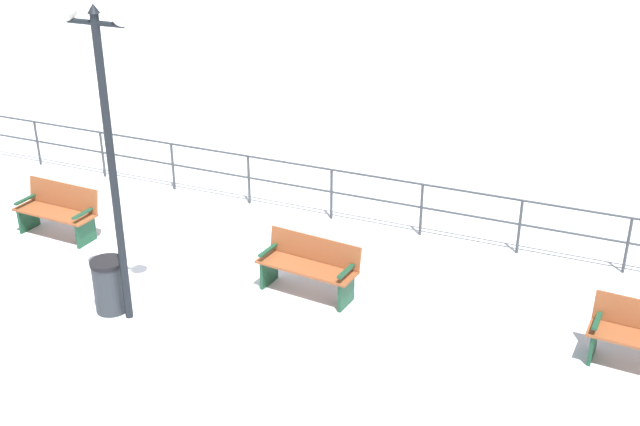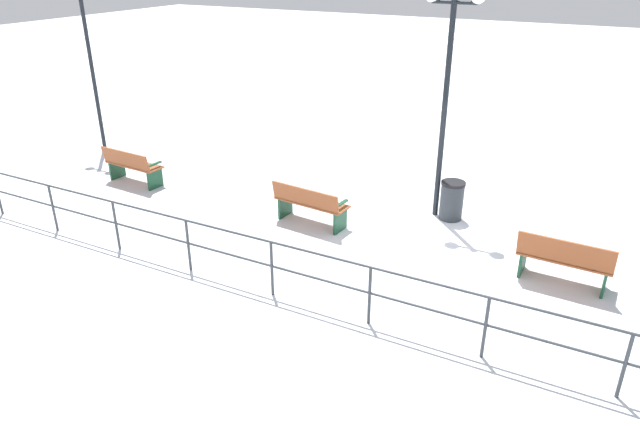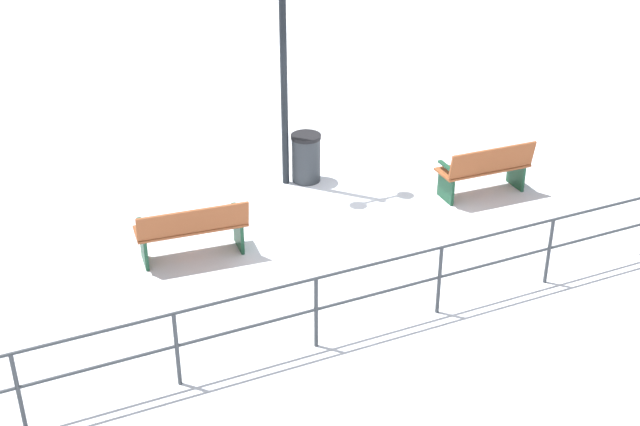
{
  "view_description": "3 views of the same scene",
  "coord_description": "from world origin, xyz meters",
  "px_view_note": "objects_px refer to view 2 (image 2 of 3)",
  "views": [
    {
      "loc": [
        9.67,
        6.89,
        6.31
      ],
      "look_at": [
        -1.04,
        2.2,
        0.9
      ],
      "focal_mm": 44.71,
      "sensor_mm": 36.0,
      "label": 1
    },
    {
      "loc": [
        -9.46,
        -2.73,
        5.18
      ],
      "look_at": [
        -0.63,
        1.92,
        0.6
      ],
      "focal_mm": 32.3,
      "sensor_mm": 36.0,
      "label": 2
    },
    {
      "loc": [
        -10.41,
        5.21,
        6.4
      ],
      "look_at": [
        -0.53,
        0.68,
        0.56
      ],
      "focal_mm": 48.38,
      "sensor_mm": 36.0,
      "label": 3
    }
  ],
  "objects_px": {
    "lamppost_far": "(84,18)",
    "trash_bin": "(452,200)",
    "bench_third": "(310,204)",
    "bench_second": "(564,260)",
    "lamppost_middle": "(449,58)",
    "bench_fourth": "(132,165)"
  },
  "relations": [
    {
      "from": "bench_fourth",
      "to": "lamppost_far",
      "type": "height_order",
      "value": "lamppost_far"
    },
    {
      "from": "bench_fourth",
      "to": "trash_bin",
      "type": "bearing_deg",
      "value": -73.89
    },
    {
      "from": "trash_bin",
      "to": "lamppost_middle",
      "type": "bearing_deg",
      "value": 80.35
    },
    {
      "from": "bench_second",
      "to": "trash_bin",
      "type": "bearing_deg",
      "value": 56.98
    },
    {
      "from": "bench_fourth",
      "to": "trash_bin",
      "type": "distance_m",
      "value": 7.54
    },
    {
      "from": "bench_third",
      "to": "lamppost_far",
      "type": "xyz_separation_m",
      "value": [
        1.7,
        7.66,
        3.09
      ]
    },
    {
      "from": "bench_fourth",
      "to": "lamppost_middle",
      "type": "xyz_separation_m",
      "value": [
        1.69,
        -7.01,
        2.82
      ]
    },
    {
      "from": "bench_fourth",
      "to": "lamppost_far",
      "type": "bearing_deg",
      "value": 62.42
    },
    {
      "from": "bench_fourth",
      "to": "trash_bin",
      "type": "xyz_separation_m",
      "value": [
        1.63,
        -7.36,
        -0.05
      ]
    },
    {
      "from": "lamppost_middle",
      "to": "bench_third",
      "type": "bearing_deg",
      "value": 128.54
    },
    {
      "from": "bench_third",
      "to": "trash_bin",
      "type": "distance_m",
      "value": 2.98
    },
    {
      "from": "bench_third",
      "to": "lamppost_middle",
      "type": "xyz_separation_m",
      "value": [
        1.7,
        -2.14,
        2.82
      ]
    },
    {
      "from": "bench_second",
      "to": "bench_third",
      "type": "height_order",
      "value": "bench_second"
    },
    {
      "from": "bench_third",
      "to": "lamppost_far",
      "type": "distance_m",
      "value": 8.43
    },
    {
      "from": "bench_fourth",
      "to": "lamppost_far",
      "type": "distance_m",
      "value": 4.48
    },
    {
      "from": "trash_bin",
      "to": "bench_fourth",
      "type": "bearing_deg",
      "value": 102.46
    },
    {
      "from": "lamppost_far",
      "to": "trash_bin",
      "type": "height_order",
      "value": "lamppost_far"
    },
    {
      "from": "bench_second",
      "to": "trash_bin",
      "type": "xyz_separation_m",
      "value": [
        1.71,
        2.4,
        -0.06
      ]
    },
    {
      "from": "lamppost_middle",
      "to": "bench_second",
      "type": "bearing_deg",
      "value": -122.82
    },
    {
      "from": "bench_second",
      "to": "bench_fourth",
      "type": "height_order",
      "value": "bench_second"
    },
    {
      "from": "bench_third",
      "to": "bench_fourth",
      "type": "relative_size",
      "value": 1.05
    },
    {
      "from": "lamppost_far",
      "to": "trash_bin",
      "type": "bearing_deg",
      "value": -90.33
    }
  ]
}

